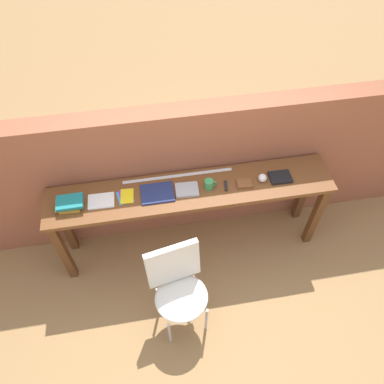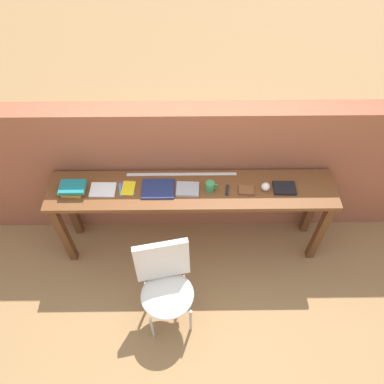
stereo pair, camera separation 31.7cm
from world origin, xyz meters
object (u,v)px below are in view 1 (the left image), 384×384
object	(u,v)px
book_open_centre	(157,193)
mug	(209,184)
book_stack_leftmost	(70,203)
pamphlet_pile_colourful	(126,196)
chair_white_moulded	(178,286)
magazine_cycling	(101,201)
leather_journal_brown	(244,184)
multitool_folded	(226,186)
sports_ball_small	(262,178)
book_repair_rightmost	(280,177)

from	to	relation	value
book_open_centre	mug	distance (m)	0.45
book_stack_leftmost	pamphlet_pile_colourful	distance (m)	0.46
chair_white_moulded	magazine_cycling	xyz separation A→B (m)	(-0.54, 0.70, 0.36)
magazine_cycling	pamphlet_pile_colourful	bearing A→B (deg)	5.47
book_open_centre	leather_journal_brown	bearing A→B (deg)	-2.01
book_open_centre	chair_white_moulded	bearing A→B (deg)	-84.45
book_open_centre	multitool_folded	world-z (taller)	same
chair_white_moulded	book_stack_leftmost	world-z (taller)	book_stack_leftmost
leather_journal_brown	magazine_cycling	bearing A→B (deg)	-176.11
magazine_cycling	book_open_centre	distance (m)	0.47
mug	leather_journal_brown	distance (m)	0.31
chair_white_moulded	mug	xyz separation A→B (m)	(0.38, 0.69, 0.40)
pamphlet_pile_colourful	sports_ball_small	size ratio (longest dim) A/B	2.35
leather_journal_brown	sports_ball_small	world-z (taller)	sports_ball_small
leather_journal_brown	book_repair_rightmost	size ratio (longest dim) A/B	0.68
multitool_folded	leather_journal_brown	size ratio (longest dim) A/B	0.85
magazine_cycling	mug	distance (m)	0.92
book_repair_rightmost	book_open_centre	bearing A→B (deg)	-178.99
pamphlet_pile_colourful	sports_ball_small	world-z (taller)	sports_ball_small
sports_ball_small	leather_journal_brown	bearing A→B (deg)	-174.13
leather_journal_brown	sports_ball_small	xyz separation A→B (m)	(0.16, 0.02, 0.02)
pamphlet_pile_colourful	book_repair_rightmost	bearing A→B (deg)	-0.76
chair_white_moulded	mug	world-z (taller)	mug
book_repair_rightmost	magazine_cycling	bearing A→B (deg)	-178.77
magazine_cycling	pamphlet_pile_colourful	distance (m)	0.21
book_open_centre	sports_ball_small	bearing A→B (deg)	-0.61
pamphlet_pile_colourful	multitool_folded	distance (m)	0.86
book_open_centre	mug	world-z (taller)	mug
book_stack_leftmost	pamphlet_pile_colourful	bearing A→B (deg)	3.44
book_stack_leftmost	book_open_centre	distance (m)	0.72
book_stack_leftmost	pamphlet_pile_colourful	world-z (taller)	book_stack_leftmost
leather_journal_brown	book_repair_rightmost	bearing A→B (deg)	8.54
pamphlet_pile_colourful	leather_journal_brown	distance (m)	1.02
magazine_cycling	multitool_folded	world-z (taller)	multitool_folded
chair_white_moulded	pamphlet_pile_colourful	bearing A→B (deg)	115.11
pamphlet_pile_colourful	mug	bearing A→B (deg)	-1.72
mug	book_repair_rightmost	bearing A→B (deg)	0.32
multitool_folded	book_repair_rightmost	distance (m)	0.49
chair_white_moulded	leather_journal_brown	size ratio (longest dim) A/B	6.86
multitool_folded	leather_journal_brown	distance (m)	0.16
chair_white_moulded	mug	size ratio (longest dim) A/B	8.10
book_open_centre	book_repair_rightmost	world-z (taller)	book_repair_rightmost
multitool_folded	book_repair_rightmost	bearing A→B (deg)	1.62
mug	leather_journal_brown	xyz separation A→B (m)	(0.31, -0.02, -0.03)
book_repair_rightmost	chair_white_moulded	bearing A→B (deg)	-144.37
book_stack_leftmost	sports_ball_small	xyz separation A→B (m)	(1.64, 0.01, -0.00)
magazine_cycling	sports_ball_small	distance (m)	1.39
chair_white_moulded	book_stack_leftmost	xyz separation A→B (m)	(-0.79, 0.69, 0.39)
chair_white_moulded	leather_journal_brown	xyz separation A→B (m)	(0.69, 0.68, 0.37)
book_stack_leftmost	book_repair_rightmost	world-z (taller)	book_stack_leftmost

